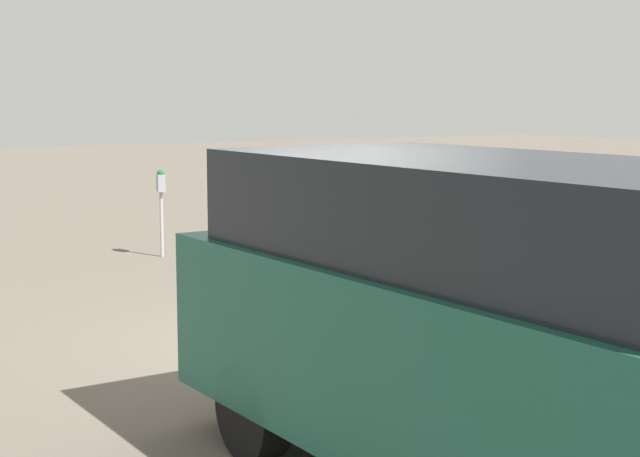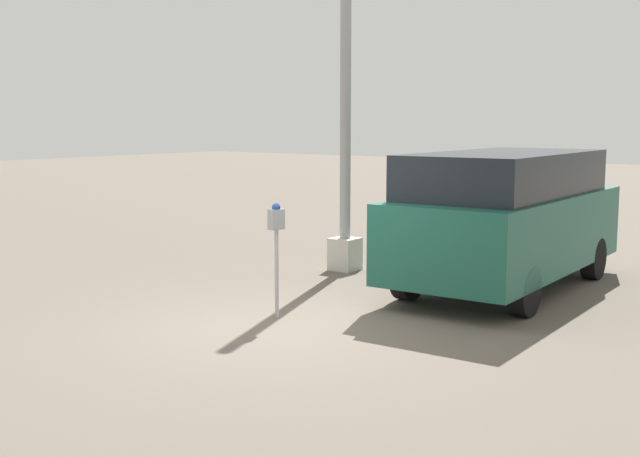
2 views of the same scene
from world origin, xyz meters
name	(u,v)px [view 2 (image 2 of 2)]	position (x,y,z in m)	size (l,w,h in m)	color
ground_plane	(284,327)	(0.00, 0.00, 0.00)	(80.00, 80.00, 0.00)	#60564C
parking_meter_near	(276,234)	(0.29, 0.35, 1.10)	(0.22, 0.15, 1.50)	#9E9EA3
lamp_post	(345,143)	(3.56, 1.58, 2.15)	(0.44, 0.44, 5.97)	beige
parked_van	(507,215)	(3.74, -1.26, 1.12)	(4.93, 2.11, 2.07)	#195142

